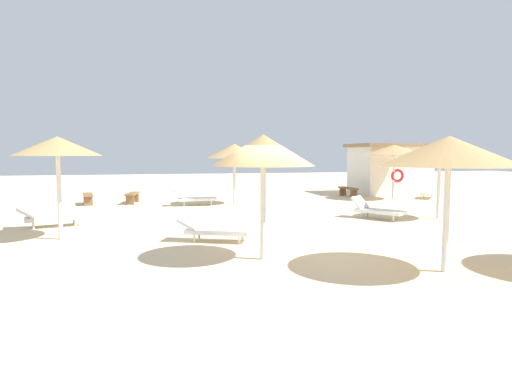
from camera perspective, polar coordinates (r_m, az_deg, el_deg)
The scene contains 16 objects.
ground_plane at distance 10.19m, azimuth 3.76°, elevation -8.21°, with size 80.00×80.00×0.00m, color beige.
parasol_0 at distance 9.55m, azimuth 0.92°, elevation 5.37°, with size 2.24×2.24×2.74m.
parasol_1 at distance 16.93m, azimuth 22.71°, elevation 4.76°, with size 2.35×2.35×2.63m.
parasol_3 at distance 12.94m, azimuth -24.31°, elevation 5.37°, with size 2.29×2.29×2.78m.
parasol_4 at distance 23.44m, azimuth 17.46°, elevation 5.18°, with size 3.04×3.04×2.75m.
parasol_5 at distance 20.11m, azimuth -2.84°, elevation 5.30°, with size 2.54×2.54×2.75m.
parasol_6 at distance 9.31m, azimuth 23.67°, elevation 4.82°, with size 2.67×2.67×2.67m.
lounger_0 at distance 11.75m, azimuth -5.52°, elevation -4.90°, with size 2.01×1.32×0.63m.
lounger_1 at distance 16.22m, azimuth 15.31°, elevation -2.24°, with size 1.59×1.90×0.77m.
lounger_3 at distance 15.38m, azimuth -25.17°, elevation -2.97°, with size 2.00×1.11×0.67m.
lounger_4 at distance 24.53m, azimuth 21.32°, elevation 0.03°, with size 1.63×1.85×0.81m.
lounger_5 at distance 19.82m, azimuth -8.00°, elevation -0.83°, with size 1.91×0.66×0.68m.
bench_0 at distance 21.27m, azimuth -15.70°, elevation -0.49°, with size 0.62×1.54×0.49m.
bench_1 at distance 24.23m, azimuth 11.83°, elevation 0.25°, with size 0.58×1.54×0.49m.
bench_2 at distance 21.45m, azimuth -20.92°, elevation -0.59°, with size 0.65×1.55×0.49m.
beach_cabana at distance 26.51m, azimuth 16.83°, elevation 2.95°, with size 4.26×3.35×2.86m.
Camera 1 is at (-2.83, -9.50, 2.34)m, focal length 30.92 mm.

